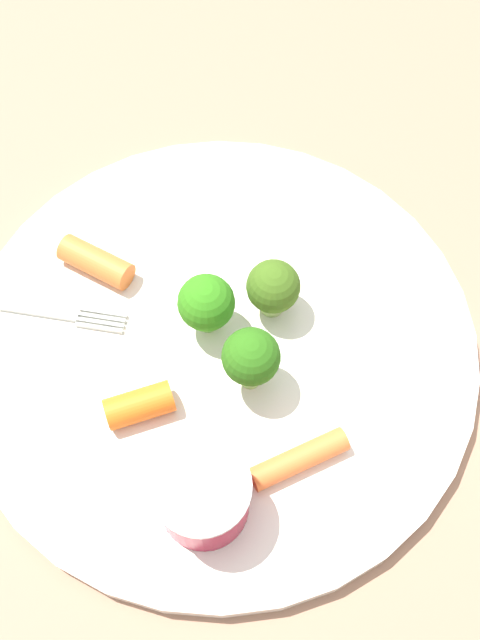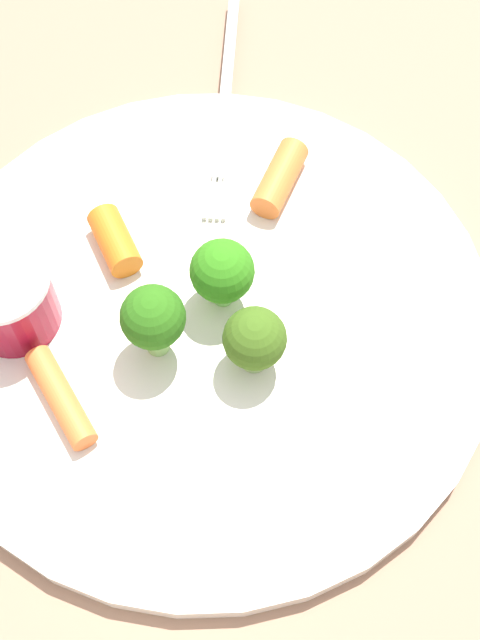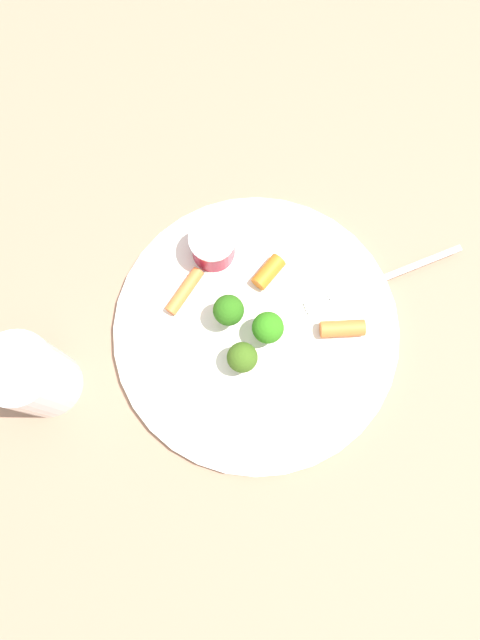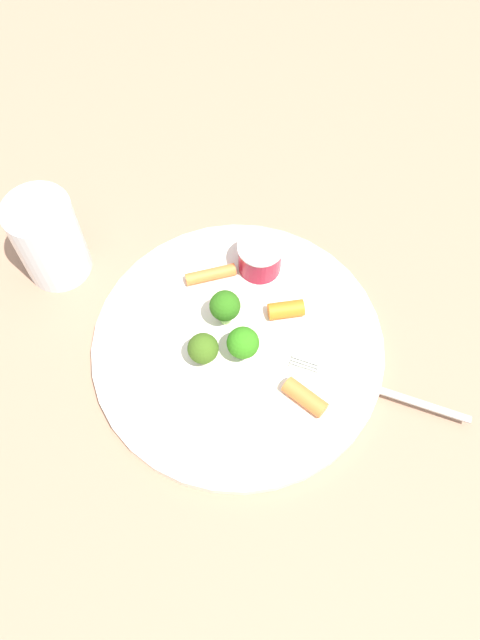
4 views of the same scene
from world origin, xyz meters
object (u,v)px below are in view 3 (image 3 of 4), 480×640
Objects in this scene: broccoli_floret_0 at (228,312)px; drinking_glass at (33,377)px; broccoli_floret_1 at (239,356)px; carrot_stick_1 at (185,291)px; plate at (256,330)px; carrot_stick_0 at (342,329)px; carrot_stick_2 at (268,272)px; sauce_cup at (213,246)px; broccoli_floret_2 at (268,327)px; fork at (381,279)px.

broccoli_floret_0 is 0.20m from drinking_glass.
broccoli_floret_1 reaches higher than carrot_stick_1.
plate is 5.52× the size of carrot_stick_1.
carrot_stick_2 is at bearing 164.21° from carrot_stick_0.
plate is 0.09m from carrot_stick_0.
sauce_cup is 1.13× the size of broccoli_floret_2.
sauce_cup reaches higher than carrot_stick_1.
sauce_cup is 0.06m from carrot_stick_1.
sauce_cup is 0.90× the size of carrot_stick_1.
drinking_glass is (-0.16, -0.19, 0.03)m from carrot_stick_2.
sauce_cup is 0.36× the size of fork.
carrot_stick_0 is 0.07m from fork.
sauce_cup reaches higher than fork.
sauce_cup is 0.16m from carrot_stick_0.
sauce_cup is (-0.07, 0.06, 0.03)m from plate.
drinking_glass is (-0.17, -0.10, 0.02)m from broccoli_floret_1.
carrot_stick_0 and carrot_stick_2 have the same top height.
fork is at bearing 38.20° from broccoli_floret_0.
plate is 6.17× the size of sauce_cup.
carrot_stick_2 is at bearing 50.11° from drinking_glass.
broccoli_floret_1 reaches higher than plate.
broccoli_floret_0 is at bearing -175.98° from broccoli_floret_2.
carrot_stick_1 is at bearing 175.48° from plate.
fork is (0.13, 0.10, -0.03)m from broccoli_floret_0.
broccoli_floret_0 is 1.03× the size of carrot_stick_0.
broccoli_floret_0 is at bearing -162.63° from carrot_stick_0.
carrot_stick_2 is 0.12m from fork.
carrot_stick_2 is at bearing 72.60° from broccoli_floret_0.
broccoli_floret_2 is 0.79× the size of carrot_stick_1.
carrot_stick_1 is 0.17m from drinking_glass.
broccoli_floret_2 is 0.42× the size of drinking_glass.
broccoli_floret_1 is 0.11m from carrot_stick_0.
broccoli_floret_0 is 0.86× the size of carrot_stick_1.
carrot_stick_0 reaches higher than fork.
broccoli_floret_1 is (0.03, -0.04, -0.01)m from broccoli_floret_0.
broccoli_floret_1 reaches higher than carrot_stick_0.
carrot_stick_0 is at bearing 33.39° from drinking_glass.
carrot_stick_0 is at bearing 24.74° from broccoli_floret_2.
fork is (0.02, 0.07, -0.01)m from carrot_stick_0.
broccoli_floret_2 is 0.31× the size of fork.
carrot_stick_0 is at bearing 22.33° from plate.
fork is at bearing 27.23° from carrot_stick_1.
broccoli_floret_1 is (0.07, -0.10, 0.00)m from sauce_cup.
carrot_stick_0 is at bearing -9.66° from sauce_cup.
sauce_cup is 0.06m from carrot_stick_2.
sauce_cup is at bearing 179.70° from carrot_stick_2.
carrot_stick_0 is at bearing 39.83° from broccoli_floret_1.
plate is at bearing -79.05° from carrot_stick_2.
carrot_stick_1 is 0.09m from carrot_stick_2.
carrot_stick_0 reaches higher than carrot_stick_1.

